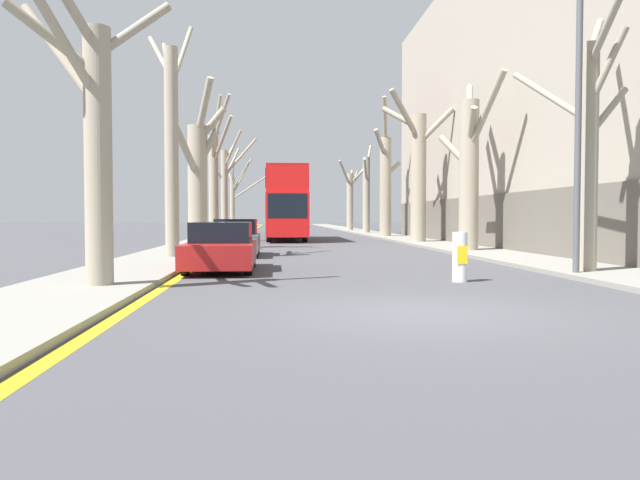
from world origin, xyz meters
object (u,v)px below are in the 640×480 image
street_tree_right_0 (588,139)px  street_tree_right_4 (366,192)px  street_tree_left_0 (91,129)px  street_tree_left_1 (171,141)px  street_tree_right_5 (351,197)px  double_decker_bus (286,200)px  street_tree_left_2 (198,178)px  parked_car_1 (236,238)px  street_tree_left_5 (234,198)px  parked_car_0 (221,248)px  street_tree_left_4 (226,186)px  street_tree_left_3 (214,177)px  lamp_post (574,102)px  street_tree_right_3 (385,182)px  street_tree_right_2 (418,171)px  traffic_bollard (460,257)px  street_tree_right_1 (469,166)px

street_tree_right_0 → street_tree_right_4: street_tree_right_4 is taller
street_tree_left_0 → street_tree_left_1: 9.30m
street_tree_right_5 → double_decker_bus: 25.79m
street_tree_left_0 → street_tree_right_0: 11.93m
street_tree_left_0 → street_tree_left_2: (0.15, 16.28, 0.04)m
parked_car_1 → street_tree_left_5: bearing=93.7°
street_tree_right_5 → parked_car_0: (-9.44, -47.41, -2.96)m
street_tree_right_5 → double_decker_bus: (-7.23, -24.74, -1.06)m
parked_car_1 → street_tree_left_4: bearing=95.4°
street_tree_left_3 → lamp_post: 25.03m
street_tree_left_1 → street_tree_right_3: street_tree_right_3 is taller
street_tree_left_3 → street_tree_right_4: (11.65, 17.07, -0.13)m
street_tree_left_0 → street_tree_left_2: 16.28m
street_tree_right_5 → street_tree_left_0: bearing=-102.6°
street_tree_left_4 → double_decker_bus: (4.21, -5.24, -1.14)m
street_tree_left_5 → street_tree_right_2: bearing=-59.2°
street_tree_left_5 → traffic_bollard: 40.36m
street_tree_left_0 → street_tree_right_0: street_tree_right_0 is taller
street_tree_right_1 → double_decker_bus: 16.37m
street_tree_right_2 → street_tree_left_0: bearing=-118.3°
street_tree_right_2 → street_tree_right_0: bearing=-90.1°
street_tree_left_5 → double_decker_bus: size_ratio=0.62×
street_tree_left_1 → parked_car_0: size_ratio=1.96×
street_tree_left_0 → street_tree_left_5: street_tree_left_0 is taller
street_tree_right_1 → street_tree_left_2: bearing=163.0°
street_tree_left_4 → street_tree_right_0: size_ratio=1.02×
street_tree_left_0 → street_tree_left_5: size_ratio=1.05×
street_tree_left_0 → street_tree_right_5: 53.30m
street_tree_left_0 → street_tree_left_5: (0.28, 40.76, -0.14)m
street_tree_right_2 → parked_car_0: 19.81m
street_tree_left_1 → street_tree_left_5: 31.53m
street_tree_right_2 → parked_car_0: (-9.49, -17.04, -3.42)m
street_tree_right_1 → street_tree_right_5: street_tree_right_1 is taller
street_tree_right_3 → double_decker_bus: 8.66m
street_tree_left_3 → parked_car_1: (2.07, -13.35, -3.18)m
lamp_post → parked_car_0: bearing=164.1°
double_decker_bus → street_tree_left_2: bearing=-111.1°
street_tree_right_1 → double_decker_bus: size_ratio=0.68×
street_tree_left_2 → parked_car_0: 12.14m
street_tree_right_2 → traffic_bollard: (-3.76, -20.43, -3.49)m
street_tree_right_4 → street_tree_right_2: bearing=-90.3°
street_tree_left_4 → parked_car_1: size_ratio=1.87×
street_tree_left_1 → street_tree_left_4: size_ratio=1.14×
street_tree_right_2 → street_tree_right_4: size_ratio=1.05×
street_tree_left_3 → street_tree_right_4: 20.67m
street_tree_right_0 → street_tree_right_3: size_ratio=0.76×
lamp_post → street_tree_right_2: bearing=88.1°
street_tree_left_1 → lamp_post: size_ratio=1.13×
parked_car_0 → street_tree_right_3: bearing=70.7°
street_tree_left_5 → double_decker_bus: street_tree_left_5 is taller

